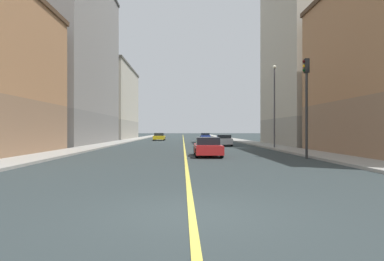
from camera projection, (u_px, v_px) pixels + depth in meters
ground_plane at (192, 214)px, 7.24m from camera, size 400.00×400.00×0.00m
sidewalk_left at (240, 141)px, 56.49m from camera, size 2.74×168.00×0.15m
sidewalk_right at (127, 141)px, 55.95m from camera, size 2.74×168.00×0.15m
lane_center_stripe at (184, 141)px, 56.22m from camera, size 0.16×154.00×0.01m
building_left_mid at (311, 54)px, 40.10m from camera, size 8.99×15.46×21.68m
building_right_midblock at (69, 58)px, 44.35m from camera, size 8.99×23.39×22.63m
building_right_distant at (110, 103)px, 69.54m from camera, size 8.99×23.12×14.85m
traffic_light_left_near at (306, 94)px, 21.34m from camera, size 0.40×0.32×6.34m
street_lamp_left_near at (274, 98)px, 32.48m from camera, size 0.36×0.36×7.94m
car_yellow at (159, 137)px, 59.82m from camera, size 2.01×4.28×1.33m
car_silver at (224, 140)px, 39.16m from camera, size 1.87×4.16×1.29m
car_blue at (205, 136)px, 64.86m from camera, size 1.98×4.05×1.27m
car_red at (208, 147)px, 23.36m from camera, size 1.83×4.52×1.32m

